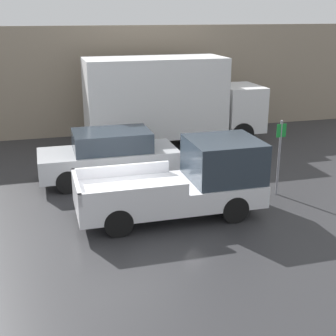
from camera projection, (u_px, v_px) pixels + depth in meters
ground_plane at (125, 216)px, 12.89m from camera, size 60.00×60.00×0.00m
building_wall at (85, 82)px, 20.64m from camera, size 28.00×0.15×4.80m
pickup_truck at (188, 181)px, 12.82m from camera, size 5.04×2.05×2.05m
car at (109, 156)px, 15.38m from camera, size 4.50×1.88×1.69m
delivery_truck at (168, 99)px, 19.33m from camera, size 7.44×2.36×3.62m
parking_sign at (279, 154)px, 14.03m from camera, size 0.30×0.07×2.32m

